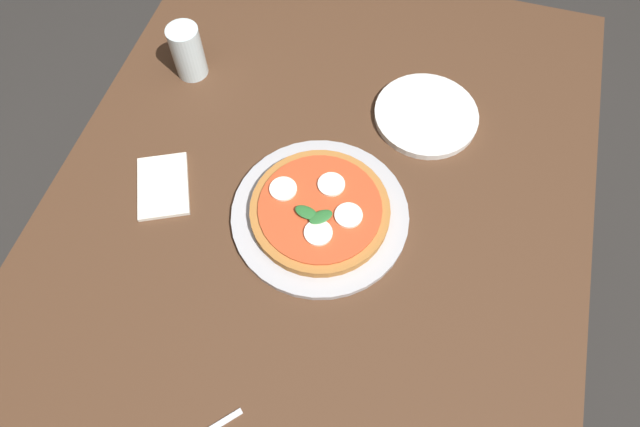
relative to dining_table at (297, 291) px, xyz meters
name	(u,v)px	position (x,y,z in m)	size (l,w,h in m)	color
ground_plane	(306,372)	(0.00, 0.00, -0.68)	(6.00, 6.00, 0.00)	#2D2B28
dining_table	(297,291)	(0.00, 0.00, 0.00)	(1.51, 0.95, 0.77)	#4C301E
serving_tray	(320,215)	(0.11, -0.01, 0.10)	(0.31, 0.31, 0.01)	#B2B2B7
pizza	(320,210)	(0.11, -0.01, 0.12)	(0.24, 0.24, 0.03)	#B27033
plate_white	(426,115)	(0.38, -0.15, 0.10)	(0.20, 0.20, 0.01)	white
napkin	(163,186)	(0.09, 0.28, 0.10)	(0.13, 0.09, 0.01)	white
glass_cup	(188,52)	(0.36, 0.33, 0.15)	(0.06, 0.06, 0.11)	silver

